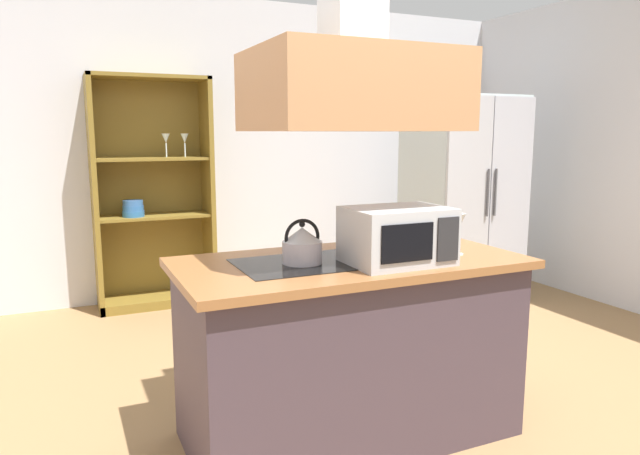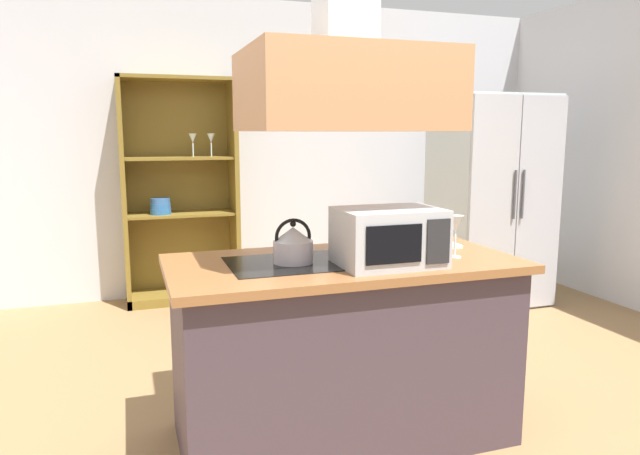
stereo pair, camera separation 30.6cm
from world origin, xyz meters
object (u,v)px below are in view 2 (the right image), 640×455
(refrigerator, at_px, (490,200))
(microwave, at_px, (389,237))
(cutting_board, at_px, (423,245))
(kettle, at_px, (293,245))
(dish_cabinet, at_px, (180,203))
(wine_glass_on_counter, at_px, (456,227))

(refrigerator, xyz_separation_m, microwave, (-1.92, -1.97, 0.12))
(cutting_board, distance_m, microwave, 0.51)
(kettle, relative_size, microwave, 0.45)
(microwave, bearing_deg, cutting_board, 43.19)
(refrigerator, distance_m, cutting_board, 2.25)
(refrigerator, xyz_separation_m, dish_cabinet, (-2.59, 0.92, -0.03))
(kettle, xyz_separation_m, wine_glass_on_counter, (0.77, -0.13, 0.06))
(microwave, bearing_deg, dish_cabinet, 103.07)
(dish_cabinet, bearing_deg, wine_glass_on_counter, -69.92)
(microwave, bearing_deg, kettle, 156.98)
(refrigerator, bearing_deg, microwave, -134.21)
(wine_glass_on_counter, bearing_deg, cutting_board, 91.55)
(refrigerator, distance_m, dish_cabinet, 2.75)
(microwave, xyz_separation_m, wine_glass_on_counter, (0.37, 0.04, 0.02))
(dish_cabinet, relative_size, wine_glass_on_counter, 9.55)
(dish_cabinet, distance_m, kettle, 2.74)
(refrigerator, distance_m, kettle, 2.94)
(cutting_board, bearing_deg, refrigerator, 46.36)
(dish_cabinet, relative_size, kettle, 9.51)
(refrigerator, xyz_separation_m, wine_glass_on_counter, (-1.55, -1.93, 0.14))
(refrigerator, relative_size, kettle, 8.79)
(cutting_board, xyz_separation_m, wine_glass_on_counter, (0.01, -0.30, 0.14))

